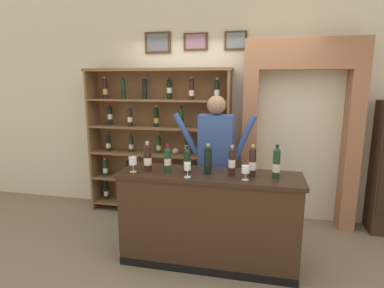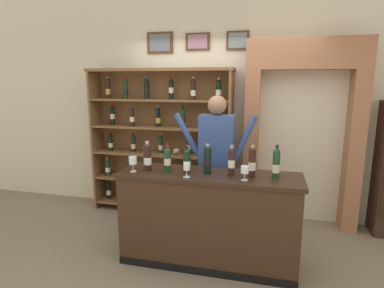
{
  "view_description": "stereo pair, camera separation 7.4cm",
  "coord_description": "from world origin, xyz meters",
  "px_view_note": "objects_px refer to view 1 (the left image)",
  "views": [
    {
      "loc": [
        0.59,
        -3.04,
        1.92
      ],
      "look_at": [
        -0.12,
        0.15,
        1.26
      ],
      "focal_mm": 29.35,
      "sensor_mm": 36.0,
      "label": 1
    },
    {
      "loc": [
        0.66,
        -3.03,
        1.92
      ],
      "look_at": [
        -0.12,
        0.15,
        1.26
      ],
      "focal_mm": 29.35,
      "sensor_mm": 36.0,
      "label": 2
    }
  ],
  "objects_px": {
    "tasting_bottle_chianti": "(277,163)",
    "tasting_counter": "(209,219)",
    "wine_glass_spare": "(133,162)",
    "wine_glass_right": "(246,170)",
    "tasting_bottle_vin_santo": "(168,159)",
    "wine_glass_left": "(187,167)",
    "tasting_bottle_grappa": "(148,157)",
    "wine_shelf": "(159,139)",
    "tasting_bottle_rosso": "(232,161)",
    "tasting_bottle_riserva": "(208,159)",
    "tasting_bottle_bianco": "(253,161)",
    "shopkeeper": "(216,153)",
    "tasting_bottle_super_tuscan": "(187,160)"
  },
  "relations": [
    {
      "from": "tasting_bottle_chianti",
      "to": "tasting_counter",
      "type": "bearing_deg",
      "value": -179.97
    },
    {
      "from": "wine_glass_spare",
      "to": "wine_glass_right",
      "type": "relative_size",
      "value": 1.13
    },
    {
      "from": "tasting_bottle_vin_santo",
      "to": "wine_glass_left",
      "type": "bearing_deg",
      "value": -27.12
    },
    {
      "from": "tasting_counter",
      "to": "tasting_bottle_grappa",
      "type": "xyz_separation_m",
      "value": [
        -0.65,
        -0.04,
        0.64
      ]
    },
    {
      "from": "wine_shelf",
      "to": "tasting_bottle_rosso",
      "type": "xyz_separation_m",
      "value": [
        1.16,
        -1.2,
        0.05
      ]
    },
    {
      "from": "tasting_bottle_riserva",
      "to": "tasting_bottle_bianco",
      "type": "height_order",
      "value": "tasting_bottle_bianco"
    },
    {
      "from": "tasting_bottle_vin_santo",
      "to": "tasting_bottle_riserva",
      "type": "bearing_deg",
      "value": 6.05
    },
    {
      "from": "tasting_bottle_rosso",
      "to": "tasting_bottle_bianco",
      "type": "xyz_separation_m",
      "value": [
        0.2,
        0.02,
        0.0
      ]
    },
    {
      "from": "tasting_bottle_grappa",
      "to": "tasting_bottle_chianti",
      "type": "distance_m",
      "value": 1.31
    },
    {
      "from": "shopkeeper",
      "to": "wine_glass_left",
      "type": "height_order",
      "value": "shopkeeper"
    },
    {
      "from": "wine_shelf",
      "to": "tasting_bottle_grappa",
      "type": "height_order",
      "value": "wine_shelf"
    },
    {
      "from": "tasting_bottle_bianco",
      "to": "wine_glass_spare",
      "type": "xyz_separation_m",
      "value": [
        -1.21,
        -0.12,
        -0.04
      ]
    },
    {
      "from": "wine_shelf",
      "to": "tasting_bottle_vin_santo",
      "type": "height_order",
      "value": "wine_shelf"
    },
    {
      "from": "tasting_counter",
      "to": "wine_glass_right",
      "type": "bearing_deg",
      "value": -19.94
    },
    {
      "from": "tasting_bottle_riserva",
      "to": "tasting_bottle_bianco",
      "type": "xyz_separation_m",
      "value": [
        0.44,
        0.01,
        -0.0
      ]
    },
    {
      "from": "shopkeeper",
      "to": "wine_glass_left",
      "type": "distance_m",
      "value": 0.72
    },
    {
      "from": "tasting_bottle_chianti",
      "to": "wine_glass_right",
      "type": "bearing_deg",
      "value": -154.84
    },
    {
      "from": "tasting_counter",
      "to": "tasting_bottle_chianti",
      "type": "distance_m",
      "value": 0.92
    },
    {
      "from": "shopkeeper",
      "to": "tasting_bottle_grappa",
      "type": "distance_m",
      "value": 0.85
    },
    {
      "from": "tasting_bottle_bianco",
      "to": "tasting_counter",
      "type": "bearing_deg",
      "value": -179.54
    },
    {
      "from": "tasting_bottle_chianti",
      "to": "wine_glass_spare",
      "type": "xyz_separation_m",
      "value": [
        -1.44,
        -0.12,
        -0.04
      ]
    },
    {
      "from": "shopkeeper",
      "to": "tasting_bottle_chianti",
      "type": "relative_size",
      "value": 5.33
    },
    {
      "from": "wine_glass_spare",
      "to": "tasting_bottle_rosso",
      "type": "bearing_deg",
      "value": 5.79
    },
    {
      "from": "tasting_bottle_super_tuscan",
      "to": "wine_glass_right",
      "type": "bearing_deg",
      "value": -12.63
    },
    {
      "from": "tasting_counter",
      "to": "tasting_bottle_grappa",
      "type": "height_order",
      "value": "tasting_bottle_grappa"
    },
    {
      "from": "tasting_bottle_chianti",
      "to": "wine_glass_left",
      "type": "height_order",
      "value": "tasting_bottle_chianti"
    },
    {
      "from": "tasting_bottle_riserva",
      "to": "wine_glass_right",
      "type": "relative_size",
      "value": 2.18
    },
    {
      "from": "tasting_bottle_vin_santo",
      "to": "tasting_bottle_chianti",
      "type": "height_order",
      "value": "tasting_bottle_chianti"
    },
    {
      "from": "tasting_bottle_rosso",
      "to": "tasting_bottle_vin_santo",
      "type": "bearing_deg",
      "value": -177.16
    },
    {
      "from": "shopkeeper",
      "to": "tasting_bottle_grappa",
      "type": "bearing_deg",
      "value": -138.44
    },
    {
      "from": "wine_glass_right",
      "to": "tasting_counter",
      "type": "bearing_deg",
      "value": 160.06
    },
    {
      "from": "wine_glass_left",
      "to": "wine_glass_right",
      "type": "bearing_deg",
      "value": 3.41
    },
    {
      "from": "tasting_bottle_super_tuscan",
      "to": "wine_glass_left",
      "type": "relative_size",
      "value": 1.94
    },
    {
      "from": "tasting_bottle_grappa",
      "to": "tasting_bottle_rosso",
      "type": "distance_m",
      "value": 0.88
    },
    {
      "from": "tasting_bottle_super_tuscan",
      "to": "shopkeeper",
      "type": "bearing_deg",
      "value": 67.39
    },
    {
      "from": "wine_glass_right",
      "to": "tasting_bottle_riserva",
      "type": "bearing_deg",
      "value": 161.02
    },
    {
      "from": "tasting_bottle_chianti",
      "to": "wine_glass_spare",
      "type": "bearing_deg",
      "value": -175.4
    },
    {
      "from": "tasting_bottle_vin_santo",
      "to": "wine_glass_spare",
      "type": "relative_size",
      "value": 1.87
    },
    {
      "from": "tasting_counter",
      "to": "tasting_bottle_bianco",
      "type": "xyz_separation_m",
      "value": [
        0.43,
        0.0,
        0.65
      ]
    },
    {
      "from": "wine_shelf",
      "to": "shopkeeper",
      "type": "xyz_separation_m",
      "value": [
        0.92,
        -0.66,
        -0.0
      ]
    },
    {
      "from": "wine_shelf",
      "to": "tasting_counter",
      "type": "distance_m",
      "value": 1.62
    },
    {
      "from": "shopkeeper",
      "to": "tasting_bottle_rosso",
      "type": "height_order",
      "value": "shopkeeper"
    },
    {
      "from": "tasting_bottle_chianti",
      "to": "wine_glass_spare",
      "type": "relative_size",
      "value": 2.06
    },
    {
      "from": "tasting_bottle_vin_santo",
      "to": "tasting_bottle_super_tuscan",
      "type": "relative_size",
      "value": 1.08
    },
    {
      "from": "tasting_bottle_riserva",
      "to": "tasting_bottle_chianti",
      "type": "xyz_separation_m",
      "value": [
        0.67,
        0.0,
        -0.0
      ]
    },
    {
      "from": "tasting_counter",
      "to": "tasting_bottle_chianti",
      "type": "bearing_deg",
      "value": 0.03
    },
    {
      "from": "wine_glass_spare",
      "to": "tasting_bottle_chianti",
      "type": "bearing_deg",
      "value": 4.6
    },
    {
      "from": "tasting_bottle_bianco",
      "to": "wine_glass_spare",
      "type": "height_order",
      "value": "tasting_bottle_bianco"
    },
    {
      "from": "tasting_bottle_riserva",
      "to": "wine_glass_spare",
      "type": "bearing_deg",
      "value": -171.57
    },
    {
      "from": "shopkeeper",
      "to": "tasting_bottle_vin_santo",
      "type": "bearing_deg",
      "value": -126.02
    }
  ]
}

